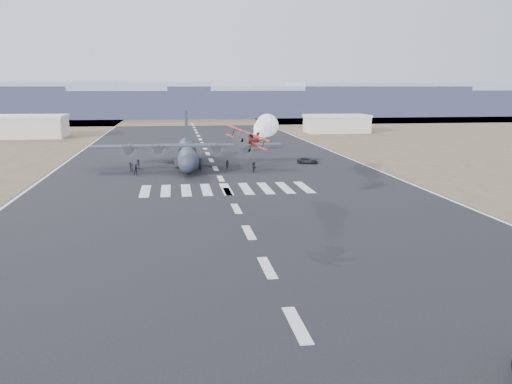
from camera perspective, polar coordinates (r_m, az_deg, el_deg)
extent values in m
plane|color=black|center=(38.15, 4.12, -13.11)|extent=(500.00, 500.00, 0.00)
cube|color=brown|center=(264.66, -6.61, 7.20)|extent=(500.00, 80.00, 0.00)
cube|color=gray|center=(299.73, -19.49, 8.68)|extent=(150.00, 50.00, 17.00)
cube|color=gray|center=(294.33, -6.82, 8.79)|extent=(150.00, 50.00, 13.00)
cube|color=gray|center=(303.04, 5.71, 9.05)|extent=(150.00, 50.00, 15.00)
cube|color=gray|center=(324.78, 17.06, 8.92)|extent=(150.00, 50.00, 17.00)
cube|color=#B1AE9D|center=(184.93, -22.22, 5.98)|extent=(24.00, 14.00, 6.00)
cube|color=beige|center=(184.74, -22.29, 7.00)|extent=(24.50, 14.50, 0.80)
cube|color=#B1AE9D|center=(192.17, 8.05, 6.69)|extent=(20.00, 12.00, 5.20)
cube|color=beige|center=(192.00, 8.07, 7.55)|extent=(20.50, 12.50, 0.80)
cylinder|color=#A71E0B|center=(65.20, -0.67, 5.27)|extent=(1.94, 4.48, 0.80)
sphere|color=black|center=(65.35, -0.65, 5.55)|extent=(0.62, 0.62, 0.62)
cylinder|color=black|center=(63.11, -0.93, 5.09)|extent=(0.99, 0.75, 0.88)
cylinder|color=black|center=(62.80, -0.97, 5.07)|extent=(1.88, 0.54, 1.95)
cube|color=#A71E0B|center=(64.88, -0.71, 4.97)|extent=(5.11, 2.19, 1.78)
cube|color=#A71E0B|center=(64.53, -0.75, 5.88)|extent=(5.27, 2.24, 1.84)
cube|color=#A71E0B|center=(67.17, -0.44, 5.81)|extent=(0.30, 0.79, 0.88)
cube|color=#A71E0B|center=(67.21, -0.44, 5.43)|extent=(1.87, 1.07, 0.07)
cylinder|color=black|center=(64.71, -1.38, 4.28)|extent=(0.21, 0.40, 0.39)
cylinder|color=black|center=(64.52, -0.13, 4.27)|extent=(0.21, 0.40, 0.39)
sphere|color=white|center=(67.39, -0.42, 5.44)|extent=(0.62, 0.62, 0.62)
sphere|color=white|center=(69.48, -0.18, 5.62)|extent=(0.93, 0.93, 0.93)
sphere|color=white|center=(71.58, 0.03, 5.79)|extent=(1.25, 1.25, 1.25)
sphere|color=white|center=(73.68, 0.24, 5.94)|extent=(1.56, 1.56, 1.56)
sphere|color=white|center=(75.78, 0.43, 6.09)|extent=(1.88, 1.88, 1.88)
sphere|color=white|center=(77.88, 0.62, 6.23)|extent=(2.19, 2.19, 2.19)
sphere|color=white|center=(79.98, 0.79, 6.37)|extent=(2.51, 2.51, 2.51)
sphere|color=white|center=(82.08, 0.96, 6.49)|extent=(2.82, 2.82, 2.82)
sphere|color=white|center=(84.19, 1.11, 6.61)|extent=(3.14, 3.14, 3.14)
sphere|color=white|center=(86.29, 1.26, 6.73)|extent=(3.45, 3.45, 3.45)
cylinder|color=#1E202D|center=(110.34, -6.87, 3.76)|extent=(3.96, 25.36, 3.62)
sphere|color=#1E202D|center=(97.79, -6.78, 2.89)|extent=(3.62, 3.62, 3.62)
cone|color=#1E202D|center=(122.92, -6.94, 4.45)|extent=(3.69, 5.47, 3.62)
cube|color=#1E202D|center=(109.26, -6.88, 4.60)|extent=(36.21, 4.29, 0.45)
cylinder|color=#1E202D|center=(109.29, -12.58, 4.18)|extent=(1.67, 3.46, 1.63)
cylinder|color=#3F3F44|center=(107.50, -12.67, 4.08)|extent=(3.07, 0.09, 3.07)
cylinder|color=#1E202D|center=(108.94, -9.74, 4.27)|extent=(1.67, 3.46, 1.63)
cylinder|color=#3F3F44|center=(107.14, -9.77, 4.16)|extent=(3.07, 0.09, 3.07)
cylinder|color=#1E202D|center=(109.04, -4.02, 4.40)|extent=(1.67, 3.46, 1.63)
cylinder|color=#3F3F44|center=(107.25, -3.96, 4.30)|extent=(3.07, 0.09, 3.07)
cylinder|color=#1E202D|center=(109.50, -1.17, 4.45)|extent=(1.67, 3.46, 1.63)
cylinder|color=#3F3F44|center=(107.71, -1.07, 4.35)|extent=(3.07, 0.09, 3.07)
cube|color=#1E202D|center=(120.72, -6.98, 6.49)|extent=(0.60, 4.07, 7.23)
cube|color=#1E202D|center=(121.50, -6.94, 4.72)|extent=(12.69, 2.88, 0.32)
cube|color=#1E202D|center=(111.41, -7.88, 3.10)|extent=(1.16, 5.44, 1.45)
cylinder|color=black|center=(111.47, -7.88, 2.84)|extent=(0.47, 1.00, 0.99)
cube|color=#1E202D|center=(111.44, -5.83, 3.14)|extent=(1.16, 5.44, 1.45)
cylinder|color=black|center=(111.51, -5.83, 2.89)|extent=(0.47, 1.00, 0.99)
cylinder|color=black|center=(100.75, -6.78, 2.00)|extent=(0.37, 0.82, 0.81)
imported|color=black|center=(114.61, 5.17, 3.16)|extent=(4.65, 3.30, 1.18)
imported|color=black|center=(103.38, -12.29, 2.30)|extent=(0.72, 0.78, 1.73)
imported|color=black|center=(107.56, -2.87, 2.81)|extent=(0.78, 0.90, 1.58)
imported|color=black|center=(105.73, -12.47, 2.48)|extent=(0.89, 1.24, 1.75)
imported|color=black|center=(107.17, -6.42, 2.74)|extent=(1.08, 0.87, 1.64)
imported|color=black|center=(108.64, -11.73, 2.74)|extent=(1.03, 1.00, 1.82)
imported|color=black|center=(102.17, -0.24, 2.50)|extent=(0.74, 1.80, 1.89)
imported|color=black|center=(103.80, -5.60, 2.53)|extent=(0.75, 0.67, 1.73)
imported|color=black|center=(101.47, -11.91, 2.20)|extent=(1.00, 0.75, 1.84)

